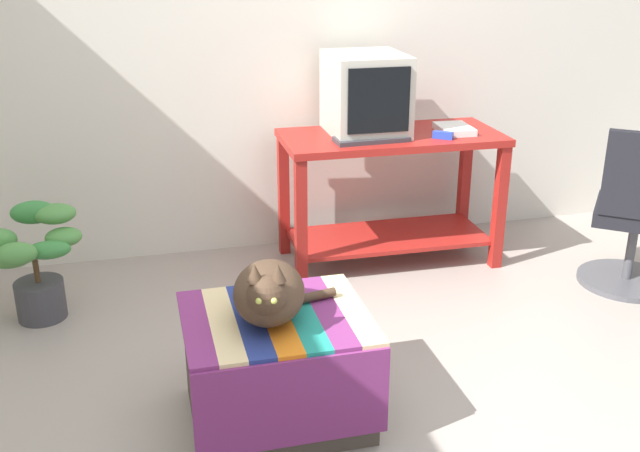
{
  "coord_description": "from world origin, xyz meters",
  "views": [
    {
      "loc": [
        -0.83,
        -2.21,
        1.78
      ],
      "look_at": [
        -0.05,
        0.85,
        0.55
      ],
      "focal_mm": 41.72,
      "sensor_mm": 36.0,
      "label": 1
    }
  ],
  "objects_px": {
    "potted_plant": "(35,262)",
    "office_chair": "(636,221)",
    "tv_monitor": "(366,95)",
    "book": "(454,129)",
    "desk": "(390,177)",
    "ottoman_with_blanket": "(277,368)",
    "stapler": "(443,135)",
    "cat": "(269,292)",
    "keyboard": "(371,139)"
  },
  "relations": [
    {
      "from": "tv_monitor",
      "to": "desk",
      "type": "bearing_deg",
      "value": -23.39
    },
    {
      "from": "desk",
      "to": "tv_monitor",
      "type": "relative_size",
      "value": 2.52
    },
    {
      "from": "book",
      "to": "ottoman_with_blanket",
      "type": "distance_m",
      "value": 1.92
    },
    {
      "from": "book",
      "to": "desk",
      "type": "bearing_deg",
      "value": 176.04
    },
    {
      "from": "book",
      "to": "ottoman_with_blanket",
      "type": "relative_size",
      "value": 0.35
    },
    {
      "from": "cat",
      "to": "office_chair",
      "type": "xyz_separation_m",
      "value": [
        2.09,
        0.71,
        -0.18
      ]
    },
    {
      "from": "tv_monitor",
      "to": "cat",
      "type": "distance_m",
      "value": 1.72
    },
    {
      "from": "desk",
      "to": "tv_monitor",
      "type": "bearing_deg",
      "value": 156.61
    },
    {
      "from": "ottoman_with_blanket",
      "to": "cat",
      "type": "relative_size",
      "value": 1.53
    },
    {
      "from": "tv_monitor",
      "to": "office_chair",
      "type": "height_order",
      "value": "tv_monitor"
    },
    {
      "from": "desk",
      "to": "keyboard",
      "type": "distance_m",
      "value": 0.33
    },
    {
      "from": "ottoman_with_blanket",
      "to": "office_chair",
      "type": "bearing_deg",
      "value": 18.48
    },
    {
      "from": "book",
      "to": "cat",
      "type": "bearing_deg",
      "value": -130.54
    },
    {
      "from": "keyboard",
      "to": "ottoman_with_blanket",
      "type": "distance_m",
      "value": 1.56
    },
    {
      "from": "tv_monitor",
      "to": "book",
      "type": "relative_size",
      "value": 2.0
    },
    {
      "from": "tv_monitor",
      "to": "ottoman_with_blanket",
      "type": "height_order",
      "value": "tv_monitor"
    },
    {
      "from": "cat",
      "to": "book",
      "type": "bearing_deg",
      "value": 58.4
    },
    {
      "from": "potted_plant",
      "to": "office_chair",
      "type": "height_order",
      "value": "office_chair"
    },
    {
      "from": "desk",
      "to": "cat",
      "type": "relative_size",
      "value": 2.7
    },
    {
      "from": "keyboard",
      "to": "ottoman_with_blanket",
      "type": "relative_size",
      "value": 0.57
    },
    {
      "from": "office_chair",
      "to": "stapler",
      "type": "xyz_separation_m",
      "value": [
        -0.9,
        0.51,
        0.39
      ]
    },
    {
      "from": "book",
      "to": "stapler",
      "type": "distance_m",
      "value": 0.17
    },
    {
      "from": "potted_plant",
      "to": "office_chair",
      "type": "distance_m",
      "value": 3.08
    },
    {
      "from": "desk",
      "to": "potted_plant",
      "type": "xyz_separation_m",
      "value": [
        -1.91,
        -0.26,
        -0.21
      ]
    },
    {
      "from": "ottoman_with_blanket",
      "to": "stapler",
      "type": "distance_m",
      "value": 1.76
    },
    {
      "from": "potted_plant",
      "to": "office_chair",
      "type": "bearing_deg",
      "value": -7.85
    },
    {
      "from": "cat",
      "to": "stapler",
      "type": "relative_size",
      "value": 4.14
    },
    {
      "from": "potted_plant",
      "to": "cat",
      "type": "bearing_deg",
      "value": -49.92
    },
    {
      "from": "potted_plant",
      "to": "desk",
      "type": "bearing_deg",
      "value": 7.75
    },
    {
      "from": "ottoman_with_blanket",
      "to": "potted_plant",
      "type": "xyz_separation_m",
      "value": [
        -0.98,
        1.11,
        0.08
      ]
    },
    {
      "from": "cat",
      "to": "office_chair",
      "type": "bearing_deg",
      "value": 31.48
    },
    {
      "from": "desk",
      "to": "potted_plant",
      "type": "height_order",
      "value": "desk"
    },
    {
      "from": "book",
      "to": "ottoman_with_blanket",
      "type": "bearing_deg",
      "value": -130.43
    },
    {
      "from": "desk",
      "to": "office_chair",
      "type": "distance_m",
      "value": 1.33
    },
    {
      "from": "desk",
      "to": "book",
      "type": "relative_size",
      "value": 5.04
    },
    {
      "from": "potted_plant",
      "to": "stapler",
      "type": "bearing_deg",
      "value": 2.49
    },
    {
      "from": "desk",
      "to": "ottoman_with_blanket",
      "type": "distance_m",
      "value": 1.68
    },
    {
      "from": "book",
      "to": "cat",
      "type": "distance_m",
      "value": 1.89
    },
    {
      "from": "ottoman_with_blanket",
      "to": "stapler",
      "type": "relative_size",
      "value": 6.36
    },
    {
      "from": "office_chair",
      "to": "cat",
      "type": "bearing_deg",
      "value": 56.97
    },
    {
      "from": "stapler",
      "to": "cat",
      "type": "bearing_deg",
      "value": 172.09
    },
    {
      "from": "book",
      "to": "stapler",
      "type": "relative_size",
      "value": 2.22
    },
    {
      "from": "book",
      "to": "cat",
      "type": "relative_size",
      "value": 0.54
    },
    {
      "from": "desk",
      "to": "book",
      "type": "xyz_separation_m",
      "value": [
        0.35,
        -0.05,
        0.27
      ]
    },
    {
      "from": "tv_monitor",
      "to": "cat",
      "type": "bearing_deg",
      "value": -118.61
    },
    {
      "from": "tv_monitor",
      "to": "keyboard",
      "type": "distance_m",
      "value": 0.28
    },
    {
      "from": "desk",
      "to": "potted_plant",
      "type": "relative_size",
      "value": 2.13
    },
    {
      "from": "ottoman_with_blanket",
      "to": "cat",
      "type": "distance_m",
      "value": 0.34
    },
    {
      "from": "cat",
      "to": "office_chair",
      "type": "relative_size",
      "value": 0.51
    },
    {
      "from": "keyboard",
      "to": "cat",
      "type": "height_order",
      "value": "keyboard"
    }
  ]
}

